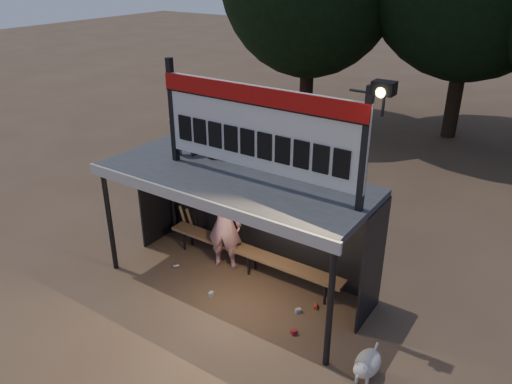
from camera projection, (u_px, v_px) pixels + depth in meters
ground at (236, 285)px, 9.73m from camera, size 80.00×80.00×0.00m
player at (224, 224)px, 9.93m from camera, size 0.81×0.65×1.94m
child_a at (182, 124)px, 9.49m from camera, size 0.72×0.66×1.18m
child_b at (213, 134)px, 9.37m from camera, size 0.53×0.48×0.90m
dugout_shelter at (242, 195)px, 9.12m from camera, size 5.10×2.08×2.32m
scoreboard_assembly at (260, 126)px, 8.02m from camera, size 4.10×0.27×1.99m
bench at (252, 253)px, 9.96m from camera, size 4.00×0.35×0.48m
dog at (367, 364)px, 7.45m from camera, size 0.36×0.81×0.49m
bats at (191, 223)px, 11.08m from camera, size 0.48×0.33×0.84m
litter at (256, 301)px, 9.21m from camera, size 3.14×0.95×0.08m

